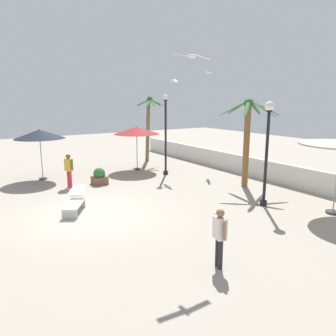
# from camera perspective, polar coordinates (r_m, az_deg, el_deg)

# --- Properties ---
(ground_plane) EXTENTS (56.00, 56.00, 0.00)m
(ground_plane) POSITION_cam_1_polar(r_m,az_deg,el_deg) (12.73, -13.26, -7.90)
(ground_plane) COLOR #9E9384
(boundary_wall) EXTENTS (25.20, 0.30, 1.07)m
(boundary_wall) POSITION_cam_1_polar(r_m,az_deg,el_deg) (18.14, 17.23, -0.45)
(boundary_wall) COLOR silver
(boundary_wall) RESTS_ON ground_plane
(patio_umbrella_1) EXTENTS (2.76, 2.76, 2.67)m
(patio_umbrella_1) POSITION_cam_1_polar(r_m,az_deg,el_deg) (19.86, -5.51, 6.52)
(patio_umbrella_1) COLOR #333338
(patio_umbrella_1) RESTS_ON ground_plane
(patio_umbrella_2) EXTENTS (2.61, 2.61, 2.73)m
(patio_umbrella_2) POSITION_cam_1_polar(r_m,az_deg,el_deg) (18.54, -21.51, 5.49)
(patio_umbrella_2) COLOR #333338
(patio_umbrella_2) RESTS_ON ground_plane
(palm_tree_0) EXTENTS (1.94, 1.95, 4.45)m
(palm_tree_0) POSITION_cam_1_polar(r_m,az_deg,el_deg) (22.45, -3.42, 8.33)
(palm_tree_0) COLOR brown
(palm_tree_0) RESTS_ON ground_plane
(palm_tree_1) EXTENTS (3.02, 2.90, 4.30)m
(palm_tree_1) POSITION_cam_1_polar(r_m,az_deg,el_deg) (16.22, 13.69, 6.31)
(palm_tree_1) COLOR brown
(palm_tree_1) RESTS_ON ground_plane
(lamp_post_0) EXTENTS (0.30, 0.30, 4.49)m
(lamp_post_0) POSITION_cam_1_polar(r_m,az_deg,el_deg) (18.44, -0.42, 6.33)
(lamp_post_0) COLOR black
(lamp_post_0) RESTS_ON ground_plane
(lamp_post_1) EXTENTS (0.38, 0.38, 4.18)m
(lamp_post_1) POSITION_cam_1_polar(r_m,az_deg,el_deg) (13.43, 16.93, 4.35)
(lamp_post_1) COLOR black
(lamp_post_1) RESTS_ON ground_plane
(lounge_chair_0) EXTENTS (1.86, 1.41, 0.81)m
(lounge_chair_0) POSITION_cam_1_polar(r_m,az_deg,el_deg) (13.13, -15.89, -5.57)
(lounge_chair_0) COLOR #B7B7BC
(lounge_chair_0) RESTS_ON ground_plane
(guest_0) EXTENTS (0.55, 0.32, 1.58)m
(guest_0) POSITION_cam_1_polar(r_m,az_deg,el_deg) (8.49, 9.00, -11.08)
(guest_0) COLOR #26262D
(guest_0) RESTS_ON ground_plane
(guest_2) EXTENTS (0.51, 0.37, 1.66)m
(guest_2) POSITION_cam_1_polar(r_m,az_deg,el_deg) (16.57, -16.92, 0.11)
(guest_2) COLOR #D8333F
(guest_2) RESTS_ON ground_plane
(seagull_0) EXTENTS (0.38, 1.24, 0.16)m
(seagull_0) POSITION_cam_1_polar(r_m,az_deg,el_deg) (9.80, 4.24, 18.92)
(seagull_0) COLOR white
(seagull_1) EXTENTS (1.09, 0.41, 0.16)m
(seagull_1) POSITION_cam_1_polar(r_m,az_deg,el_deg) (19.24, 0.97, 14.92)
(seagull_1) COLOR white
(seagull_2) EXTENTS (1.07, 0.80, 0.14)m
(seagull_2) POSITION_cam_1_polar(r_m,az_deg,el_deg) (20.90, 7.12, 16.19)
(seagull_2) COLOR white
(planter) EXTENTS (0.70, 0.70, 0.85)m
(planter) POSITION_cam_1_polar(r_m,az_deg,el_deg) (16.97, -11.88, -1.50)
(planter) COLOR brown
(planter) RESTS_ON ground_plane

